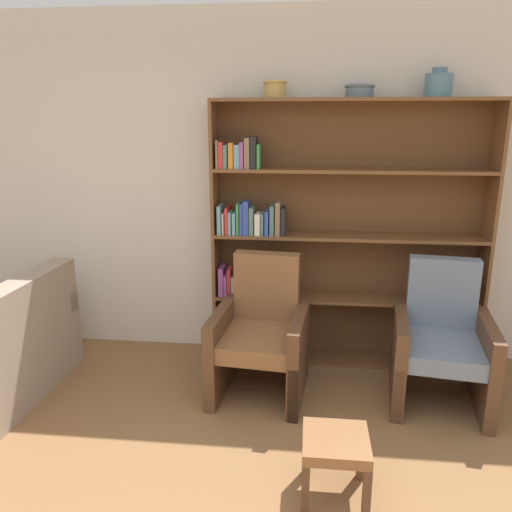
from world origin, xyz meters
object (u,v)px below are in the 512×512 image
at_px(armchair_leather, 261,336).
at_px(armchair_cushioned, 441,344).
at_px(footstool, 336,449).
at_px(bookshelf, 324,241).
at_px(bowl_cream, 360,90).
at_px(bowl_copper, 275,88).
at_px(vase_tall, 438,85).

bearing_deg(armchair_leather, armchair_cushioned, -174.47).
xyz_separation_m(armchair_leather, footstool, (0.49, -1.05, -0.13)).
distance_m(bookshelf, armchair_leather, 0.92).
bearing_deg(bookshelf, armchair_leather, -128.57).
distance_m(armchair_leather, footstool, 1.17).
distance_m(bowl_cream, armchair_cushioned, 1.89).
height_order(armchair_leather, footstool, armchair_leather).
bearing_deg(bowl_copper, bowl_cream, 0.00).
bearing_deg(footstool, bookshelf, 91.54).
bearing_deg(bowl_copper, armchair_cushioned, -23.67).
distance_m(vase_tall, armchair_leather, 2.18).
bearing_deg(footstool, armchair_leather, 114.83).
distance_m(bowl_copper, armchair_cushioned, 2.17).
bearing_deg(bookshelf, vase_tall, -1.90).
height_order(bookshelf, vase_tall, vase_tall).
xyz_separation_m(bowl_cream, armchair_leather, (-0.66, -0.53, -1.71)).
bearing_deg(vase_tall, bowl_copper, 180.00).
relative_size(bowl_cream, footstool, 0.62).
distance_m(vase_tall, footstool, 2.55).
distance_m(vase_tall, armchair_cushioned, 1.82).
xyz_separation_m(armchair_cushioned, footstool, (-0.77, -1.05, -0.13)).
relative_size(bookshelf, bowl_cream, 9.53).
relative_size(bowl_cream, armchair_cushioned, 0.23).
relative_size(bookshelf, footstool, 5.93).
bearing_deg(bookshelf, bowl_copper, -176.37).
bearing_deg(armchair_leather, vase_tall, -150.62).
xyz_separation_m(vase_tall, armchair_cushioned, (0.06, -0.53, -1.74)).
distance_m(bowl_copper, footstool, 2.48).
height_order(bowl_cream, vase_tall, vase_tall).
height_order(vase_tall, armchair_cushioned, vase_tall).
bearing_deg(armchair_cushioned, vase_tall, -76.12).
height_order(bowl_cream, footstool, bowl_cream).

